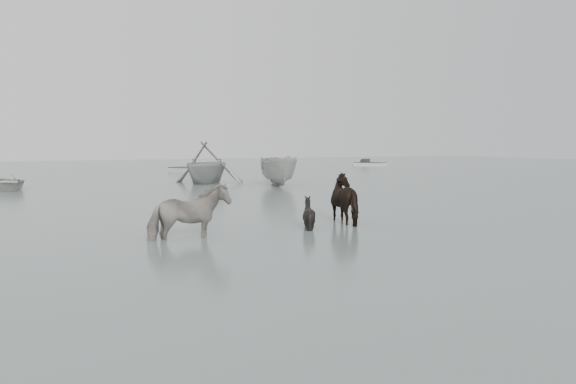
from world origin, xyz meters
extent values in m
plane|color=#4B5952|center=(0.00, 0.00, 0.00)|extent=(140.00, 140.00, 0.00)
imported|color=black|center=(-3.08, -0.33, 0.82)|extent=(1.98, 1.00, 1.63)
imported|color=black|center=(2.02, 0.38, 0.82)|extent=(1.78, 1.94, 1.64)
imported|color=black|center=(0.40, 0.00, 0.58)|extent=(1.34, 1.27, 1.16)
imported|color=gray|center=(3.53, 17.95, 1.28)|extent=(6.30, 6.39, 2.55)
imported|color=#A4A49F|center=(6.38, 14.22, 0.91)|extent=(2.97, 5.00, 1.81)
camera|label=1|loc=(-6.98, -13.36, 2.29)|focal=35.00mm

